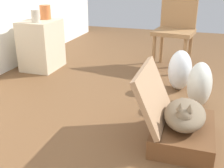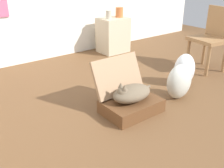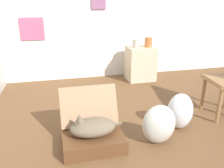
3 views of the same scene
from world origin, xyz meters
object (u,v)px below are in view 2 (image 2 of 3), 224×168
suitcase_base (131,106)px  plastic_bag_white (179,82)px  side_table (113,35)px  cat (131,93)px  plastic_bag_clear (184,70)px  chair (212,36)px  vase_short (119,12)px  vase_tall (108,15)px

suitcase_base → plastic_bag_white: 0.66m
suitcase_base → side_table: (1.16, 1.82, 0.23)m
cat → side_table: side_table is taller
suitcase_base → plastic_bag_clear: bearing=7.0°
cat → chair: 1.79m
vase_short → chair: bearing=-73.4°
plastic_bag_clear → vase_tall: size_ratio=2.92×
cat → chair: bearing=8.7°
cat → chair: size_ratio=0.58×
vase_short → suitcase_base: bearing=-125.5°
plastic_bag_clear → vase_tall: 1.73m
suitcase_base → plastic_bag_clear: 1.00m
cat → vase_short: bearing=54.4°
vase_tall → chair: (0.70, -1.52, -0.17)m
plastic_bag_white → side_table: side_table is taller
plastic_bag_white → suitcase_base: bearing=172.9°
plastic_bag_clear → cat: bearing=-173.1°
plastic_bag_white → vase_short: bearing=71.2°
side_table → plastic_bag_clear: bearing=-95.9°
suitcase_base → chair: bearing=8.8°
suitcase_base → side_table: size_ratio=0.98×
suitcase_base → plastic_bag_clear: (0.99, 0.12, 0.14)m
suitcase_base → vase_tall: size_ratio=4.14×
suitcase_base → vase_short: vase_short is taller
suitcase_base → side_table: side_table is taller
plastic_bag_clear → side_table: size_ratio=0.69×
cat → vase_tall: vase_tall is taller
vase_short → chair: chair is taller
vase_tall → chair: chair is taller
suitcase_base → chair: size_ratio=0.65×
plastic_bag_white → vase_tall: (0.40, 1.87, 0.46)m
side_table → chair: bearing=-69.7°
cat → plastic_bag_white: (0.65, -0.08, -0.02)m
plastic_bag_clear → vase_short: vase_short is taller
plastic_bag_white → chair: chair is taller
vase_short → chair: size_ratio=0.19×
vase_short → side_table: bearing=169.8°
side_table → suitcase_base: bearing=-122.5°
cat → plastic_bag_clear: plastic_bag_clear is taller
plastic_bag_clear → chair: size_ratio=0.46×
plastic_bag_white → chair: 1.19m
vase_tall → vase_short: vase_short is taller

